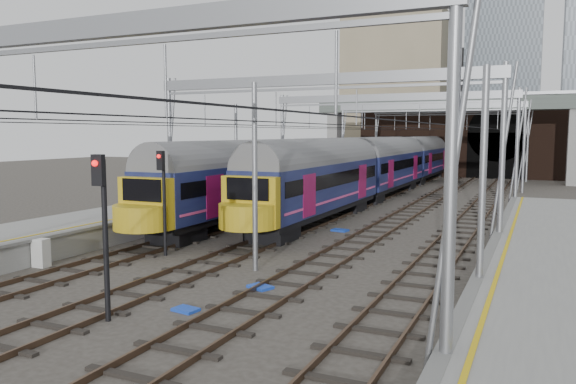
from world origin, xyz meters
The scene contains 16 objects.
ground centered at (0.00, 0.00, 0.00)m, with size 160.00×160.00×0.00m, color #38332D.
platform_left centered at (-10.18, 2.50, 0.55)m, with size 4.32×55.00×1.12m.
platform_right centered at (10.18, -1.50, 0.55)m, with size 4.32×47.00×1.12m.
tracks centered at (0.00, 15.00, 0.02)m, with size 14.40×80.00×0.22m.
overhead_line centered at (0.00, 21.49, 6.57)m, with size 16.80×80.00×8.00m.
retaining_wall centered at (1.40, 51.93, 4.33)m, with size 28.00×2.75×9.00m.
overbridge centered at (0.00, 46.00, 7.27)m, with size 28.00×3.00×9.25m.
city_skyline centered at (2.73, 70.48, 17.09)m, with size 37.50×27.50×60.00m.
train_main centered at (-2.00, 37.44, 2.49)m, with size 2.80×64.65×4.81m.
train_second centered at (-6.00, 26.96, 2.47)m, with size 2.77×48.04×4.77m.
signal_near_left centered at (-4.67, 2.65, 2.83)m, with size 0.33×0.45×4.43m.
signal_near_centre centered at (-1.03, -4.82, 2.92)m, with size 0.35×0.46×4.60m.
relay_cabinet centered at (-7.80, -0.93, 0.55)m, with size 0.55×0.46×1.10m, color silver.
equip_cover_a centered at (0.41, -3.15, 0.04)m, with size 0.72×0.51×0.09m, color blue.
equip_cover_b centered at (0.11, 11.39, 0.05)m, with size 0.83×0.58×0.10m, color blue.
equip_cover_c centered at (1.29, -0.11, 0.05)m, with size 0.79×0.56×0.09m, color blue.
Camera 1 is at (9.68, -16.36, 5.15)m, focal length 35.00 mm.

